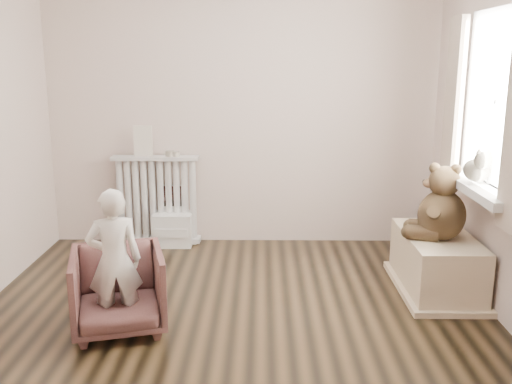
{
  "coord_description": "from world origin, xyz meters",
  "views": [
    {
      "loc": [
        0.19,
        -3.52,
        1.73
      ],
      "look_at": [
        0.15,
        0.45,
        0.8
      ],
      "focal_mm": 40.0,
      "sensor_mm": 36.0,
      "label": 1
    }
  ],
  "objects_px": {
    "child": "(114,261)",
    "plush_cat": "(477,168)",
    "teddy_bear": "(442,208)",
    "toy_vanity": "(173,217)",
    "radiator": "(157,204)",
    "toy_bench": "(436,265)",
    "armchair": "(118,290)"
  },
  "relations": [
    {
      "from": "child",
      "to": "plush_cat",
      "type": "relative_size",
      "value": 3.33
    },
    {
      "from": "teddy_bear",
      "to": "plush_cat",
      "type": "height_order",
      "value": "plush_cat"
    },
    {
      "from": "child",
      "to": "teddy_bear",
      "type": "bearing_deg",
      "value": -179.07
    },
    {
      "from": "toy_vanity",
      "to": "radiator",
      "type": "bearing_deg",
      "value": 168.64
    },
    {
      "from": "toy_bench",
      "to": "plush_cat",
      "type": "xyz_separation_m",
      "value": [
        0.14,
        -0.26,
        0.8
      ]
    },
    {
      "from": "teddy_bear",
      "to": "armchair",
      "type": "bearing_deg",
      "value": -146.34
    },
    {
      "from": "toy_vanity",
      "to": "child",
      "type": "relative_size",
      "value": 0.61
    },
    {
      "from": "armchair",
      "to": "teddy_bear",
      "type": "bearing_deg",
      "value": -0.26
    },
    {
      "from": "toy_vanity",
      "to": "armchair",
      "type": "xyz_separation_m",
      "value": [
        -0.09,
        -1.73,
        -0.01
      ]
    },
    {
      "from": "radiator",
      "to": "armchair",
      "type": "bearing_deg",
      "value": -87.97
    },
    {
      "from": "radiator",
      "to": "toy_bench",
      "type": "distance_m",
      "value": 2.57
    },
    {
      "from": "child",
      "to": "toy_bench",
      "type": "height_order",
      "value": "child"
    },
    {
      "from": "toy_vanity",
      "to": "teddy_bear",
      "type": "xyz_separation_m",
      "value": [
        2.16,
        -1.15,
        0.4
      ]
    },
    {
      "from": "armchair",
      "to": "toy_bench",
      "type": "relative_size",
      "value": 0.63
    },
    {
      "from": "teddy_bear",
      "to": "toy_vanity",
      "type": "bearing_deg",
      "value": 170.95
    },
    {
      "from": "armchair",
      "to": "child",
      "type": "height_order",
      "value": "child"
    },
    {
      "from": "toy_vanity",
      "to": "plush_cat",
      "type": "height_order",
      "value": "plush_cat"
    },
    {
      "from": "radiator",
      "to": "teddy_bear",
      "type": "bearing_deg",
      "value": -27.03
    },
    {
      "from": "radiator",
      "to": "teddy_bear",
      "type": "distance_m",
      "value": 2.6
    },
    {
      "from": "radiator",
      "to": "armchair",
      "type": "xyz_separation_m",
      "value": [
        0.06,
        -1.76,
        -0.12
      ]
    },
    {
      "from": "armchair",
      "to": "radiator",
      "type": "bearing_deg",
      "value": 77.06
    },
    {
      "from": "armchair",
      "to": "plush_cat",
      "type": "relative_size",
      "value": 2.1
    },
    {
      "from": "toy_vanity",
      "to": "teddy_bear",
      "type": "distance_m",
      "value": 2.47
    },
    {
      "from": "toy_bench",
      "to": "child",
      "type": "bearing_deg",
      "value": -162.33
    },
    {
      "from": "toy_vanity",
      "to": "armchair",
      "type": "bearing_deg",
      "value": -92.86
    },
    {
      "from": "armchair",
      "to": "plush_cat",
      "type": "height_order",
      "value": "plush_cat"
    },
    {
      "from": "armchair",
      "to": "child",
      "type": "xyz_separation_m",
      "value": [
        0.0,
        -0.05,
        0.22
      ]
    },
    {
      "from": "toy_bench",
      "to": "teddy_bear",
      "type": "height_order",
      "value": "teddy_bear"
    },
    {
      "from": "child",
      "to": "toy_bench",
      "type": "xyz_separation_m",
      "value": [
        2.26,
        0.72,
        -0.29
      ]
    },
    {
      "from": "child",
      "to": "radiator",
      "type": "bearing_deg",
      "value": -103.0
    },
    {
      "from": "radiator",
      "to": "plush_cat",
      "type": "height_order",
      "value": "plush_cat"
    },
    {
      "from": "armchair",
      "to": "teddy_bear",
      "type": "distance_m",
      "value": 2.35
    }
  ]
}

